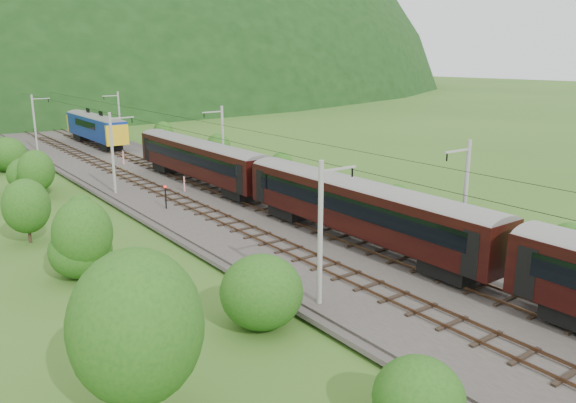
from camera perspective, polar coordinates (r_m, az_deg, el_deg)
ground at (r=35.61m, az=10.99°, el=-8.04°), size 600.00×600.00×0.00m
railbed at (r=42.48m, az=1.08°, el=-3.80°), size 14.00×220.00×0.30m
track_left at (r=41.07m, az=-1.58°, el=-4.13°), size 2.40×220.00×0.27m
track_right at (r=43.84m, az=3.58°, el=-2.94°), size 2.40×220.00×0.27m
catenary_left at (r=57.77m, az=-17.34°, el=4.89°), size 2.54×192.28×8.00m
catenary_right at (r=62.76m, az=-6.71°, el=6.17°), size 2.54×192.28×8.00m
overhead_wires at (r=40.84m, az=1.13°, el=5.50°), size 4.83×198.00×0.03m
train at (r=40.17m, az=7.18°, el=0.30°), size 3.16×127.93×5.50m
hazard_post_near at (r=57.41m, az=-10.49°, el=1.76°), size 0.16×0.16×1.52m
hazard_post_far at (r=73.64m, az=-16.39°, el=4.27°), size 0.18×0.18×1.72m
signal at (r=51.13m, az=-12.33°, el=0.65°), size 0.23×0.23×2.12m
vegetation_left at (r=41.04m, az=-20.41°, el=-1.89°), size 12.84×143.72×7.00m
vegetation_right at (r=56.38m, az=5.69°, el=2.01°), size 5.79×104.37×2.97m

